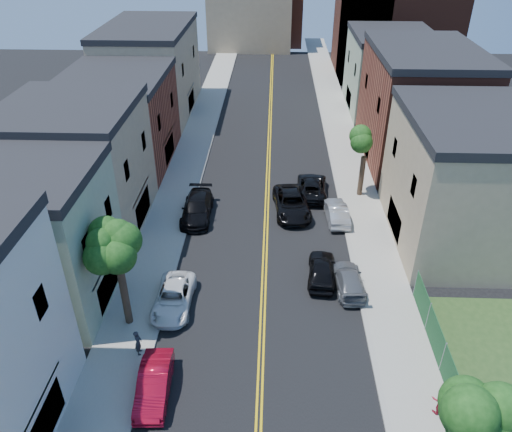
# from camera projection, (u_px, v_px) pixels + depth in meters

# --- Properties ---
(sidewalk_left) EXTENTS (3.20, 100.00, 0.15)m
(sidewalk_left) POSITION_uv_depth(u_px,v_px,m) (193.00, 145.00, 51.47)
(sidewalk_left) COLOR gray
(sidewalk_left) RESTS_ON ground
(sidewalk_right) EXTENTS (3.20, 100.00, 0.15)m
(sidewalk_right) POSITION_uv_depth(u_px,v_px,m) (346.00, 147.00, 50.96)
(sidewalk_right) COLOR gray
(sidewalk_right) RESTS_ON ground
(curb_left) EXTENTS (0.30, 100.00, 0.15)m
(curb_left) POSITION_uv_depth(u_px,v_px,m) (210.00, 145.00, 51.41)
(curb_left) COLOR gray
(curb_left) RESTS_ON ground
(curb_right) EXTENTS (0.30, 100.00, 0.15)m
(curb_right) POSITION_uv_depth(u_px,v_px,m) (329.00, 147.00, 51.02)
(curb_right) COLOR gray
(curb_right) RESTS_ON ground
(bldg_left_palegrn) EXTENTS (9.00, 8.00, 8.50)m
(bldg_left_palegrn) POSITION_uv_depth(u_px,v_px,m) (26.00, 243.00, 29.11)
(bldg_left_palegrn) COLOR gray
(bldg_left_palegrn) RESTS_ON ground
(bldg_left_tan_near) EXTENTS (9.00, 10.00, 9.00)m
(bldg_left_tan_near) POSITION_uv_depth(u_px,v_px,m) (78.00, 170.00, 36.61)
(bldg_left_tan_near) COLOR #998466
(bldg_left_tan_near) RESTS_ON ground
(bldg_left_brick) EXTENTS (9.00, 12.00, 8.00)m
(bldg_left_brick) POSITION_uv_depth(u_px,v_px,m) (119.00, 122.00, 46.20)
(bldg_left_brick) COLOR brown
(bldg_left_brick) RESTS_ON ground
(bldg_left_tan_far) EXTENTS (9.00, 16.00, 9.50)m
(bldg_left_tan_far) POSITION_uv_depth(u_px,v_px,m) (151.00, 72.00, 57.67)
(bldg_left_tan_far) COLOR #998466
(bldg_left_tan_far) RESTS_ON ground
(bldg_right_tan) EXTENTS (9.00, 12.00, 9.00)m
(bldg_right_tan) POSITION_uv_depth(u_px,v_px,m) (465.00, 184.00, 34.86)
(bldg_right_tan) COLOR #998466
(bldg_right_tan) RESTS_ON ground
(bldg_right_brick) EXTENTS (9.00, 14.00, 10.00)m
(bldg_right_brick) POSITION_uv_depth(u_px,v_px,m) (418.00, 109.00, 46.47)
(bldg_right_brick) COLOR brown
(bldg_right_brick) RESTS_ON ground
(bldg_right_palegrn) EXTENTS (9.00, 12.00, 8.50)m
(bldg_right_palegrn) POSITION_uv_depth(u_px,v_px,m) (389.00, 74.00, 58.74)
(bldg_right_palegrn) COLOR gray
(bldg_right_palegrn) RESTS_ON ground
(church) EXTENTS (16.20, 14.20, 22.60)m
(church) POSITION_uv_depth(u_px,v_px,m) (388.00, 23.00, 69.86)
(church) COLOR #4C2319
(church) RESTS_ON ground
(backdrop_left) EXTENTS (14.00, 8.00, 12.00)m
(backdrop_left) POSITION_uv_depth(u_px,v_px,m) (250.00, 12.00, 83.83)
(backdrop_left) COLOR #998466
(backdrop_left) RESTS_ON ground
(backdrop_center) EXTENTS (10.00, 8.00, 10.00)m
(backdrop_center) POSITION_uv_depth(u_px,v_px,m) (273.00, 14.00, 87.62)
(backdrop_center) COLOR brown
(backdrop_center) RESTS_ON ground
(fence_right) EXTENTS (0.04, 15.00, 1.90)m
(fence_right) POSITION_uv_depth(u_px,v_px,m) (451.00, 381.00, 24.51)
(fence_right) COLOR #143F1E
(fence_right) RESTS_ON sidewalk_right
(tree_left_mid) EXTENTS (5.20, 5.20, 9.29)m
(tree_left_mid) POSITION_uv_depth(u_px,v_px,m) (113.00, 231.00, 25.98)
(tree_left_mid) COLOR #332119
(tree_left_mid) RESTS_ON sidewalk_left
(tree_right_corner) EXTENTS (5.80, 5.80, 10.35)m
(tree_right_corner) POSITION_uv_depth(u_px,v_px,m) (491.00, 388.00, 16.61)
(tree_right_corner) COLOR #332119
(tree_right_corner) RESTS_ON sidewalk_right
(tree_right_far) EXTENTS (4.40, 4.40, 8.03)m
(tree_right_far) POSITION_uv_depth(u_px,v_px,m) (367.00, 133.00, 39.48)
(tree_right_far) COLOR #332119
(tree_right_far) RESTS_ON sidewalk_right
(red_sedan) EXTENTS (1.74, 4.39, 1.42)m
(red_sedan) POSITION_uv_depth(u_px,v_px,m) (154.00, 384.00, 24.83)
(red_sedan) COLOR #AE0B23
(red_sedan) RESTS_ON ground
(white_pickup) EXTENTS (2.25, 4.83, 1.34)m
(white_pickup) POSITION_uv_depth(u_px,v_px,m) (174.00, 298.00, 30.37)
(white_pickup) COLOR white
(white_pickup) RESTS_ON ground
(grey_car_left) EXTENTS (2.06, 4.06, 1.33)m
(grey_car_left) POSITION_uv_depth(u_px,v_px,m) (197.00, 211.00, 39.06)
(grey_car_left) COLOR slate
(grey_car_left) RESTS_ON ground
(black_car_left) EXTENTS (2.30, 5.56, 1.61)m
(black_car_left) POSITION_uv_depth(u_px,v_px,m) (197.00, 208.00, 39.20)
(black_car_left) COLOR black
(black_car_left) RESTS_ON ground
(grey_car_right) EXTENTS (2.04, 4.51, 1.28)m
(grey_car_right) POSITION_uv_depth(u_px,v_px,m) (349.00, 280.00, 31.86)
(grey_car_right) COLOR #5C5F64
(grey_car_right) RESTS_ON ground
(black_car_right) EXTENTS (2.14, 4.54, 1.50)m
(black_car_right) POSITION_uv_depth(u_px,v_px,m) (322.00, 270.00, 32.61)
(black_car_right) COLOR black
(black_car_right) RESTS_ON ground
(silver_car_right) EXTENTS (1.83, 4.46, 1.44)m
(silver_car_right) POSITION_uv_depth(u_px,v_px,m) (336.00, 212.00, 38.84)
(silver_car_right) COLOR #A3A5AB
(silver_car_right) RESTS_ON ground
(dark_car_right_far) EXTENTS (2.77, 5.48, 1.49)m
(dark_car_right_far) POSITION_uv_depth(u_px,v_px,m) (312.00, 187.00, 42.32)
(dark_car_right_far) COLOR black
(dark_car_right_far) RESTS_ON ground
(black_suv_lane) EXTENTS (3.23, 6.02, 1.61)m
(black_suv_lane) POSITION_uv_depth(u_px,v_px,m) (292.00, 203.00, 39.81)
(black_suv_lane) COLOR black
(black_suv_lane) RESTS_ON ground
(pedestrian_left) EXTENTS (0.44, 0.62, 1.58)m
(pedestrian_left) POSITION_uv_depth(u_px,v_px,m) (138.00, 343.00, 26.88)
(pedestrian_left) COLOR #24252B
(pedestrian_left) RESTS_ON sidewalk_left
(pedestrian_right) EXTENTS (0.93, 0.74, 1.88)m
(pedestrian_right) POSITION_uv_depth(u_px,v_px,m) (441.00, 399.00, 23.61)
(pedestrian_right) COLOR maroon
(pedestrian_right) RESTS_ON sidewalk_right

